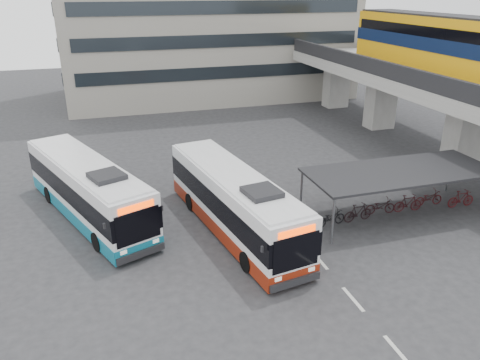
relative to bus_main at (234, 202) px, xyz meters
name	(u,v)px	position (x,y,z in m)	size (l,w,h in m)	color
ground	(268,269)	(0.38, -3.88, -1.56)	(120.00, 120.00, 0.00)	#28282B
viaduct	(442,67)	(17.38, 7.32, 4.67)	(8.00, 32.00, 9.68)	gray
bike_shelter	(398,190)	(8.85, -0.88, -0.12)	(10.00, 4.00, 2.54)	#595B60
road_markings	(353,299)	(2.88, -6.88, -1.55)	(0.15, 7.60, 0.01)	beige
bus_main	(234,202)	(0.00, 0.00, 0.00)	(4.24, 11.59, 3.36)	white
bus_teal	(88,190)	(-6.92, 3.73, 0.01)	(6.47, 11.50, 3.37)	white
pedestrian	(264,270)	(-0.17, -4.91, -0.81)	(0.55, 0.36, 1.49)	black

